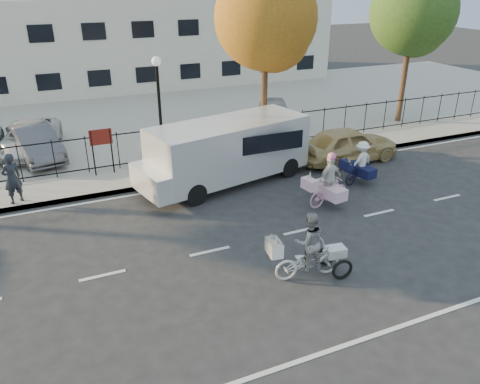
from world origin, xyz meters
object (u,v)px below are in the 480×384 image
zebra_trike (308,253)px  lot_car_b (30,137)px  lamppost (159,93)px  lot_car_d (275,112)px  pedestrian (12,178)px  unicorn_bike (328,186)px  lot_car_c (35,143)px  gold_sedan (348,144)px  bull_bike (360,167)px  white_van (226,150)px

zebra_trike → lot_car_b: zebra_trike is taller
lamppost → lot_car_d: lamppost is taller
lamppost → pedestrian: bearing=-165.8°
unicorn_bike → lot_car_b: unicorn_bike is taller
lamppost → lot_car_b: 6.68m
unicorn_bike → pedestrian: (-9.77, 4.19, 0.32)m
lot_car_c → lot_car_d: size_ratio=1.09×
gold_sedan → lot_car_d: gold_sedan is taller
bull_bike → pedestrian: pedestrian is taller
lot_car_c → white_van: bearing=-50.7°
lot_car_c → lamppost: bearing=-44.0°
unicorn_bike → gold_sedan: unicorn_bike is taller
lamppost → pedestrian: lamppost is taller
lot_car_b → lot_car_d: size_ratio=1.22×
lamppost → white_van: 3.47m
bull_bike → lamppost: bearing=44.1°
lot_car_d → pedestrian: bearing=-137.7°
gold_sedan → pedestrian: pedestrian is taller
zebra_trike → lot_car_d: 13.65m
bull_bike → white_van: bearing=53.8°
unicorn_bike → gold_sedan: size_ratio=0.44×
lamppost → lot_car_c: 5.97m
pedestrian → lot_car_c: (0.84, 4.32, -0.19)m
gold_sedan → lot_car_d: bearing=2.9°
lot_car_d → zebra_trike: bearing=-93.2°
unicorn_bike → pedestrian: 10.63m
white_van → lot_car_d: size_ratio=1.83×
zebra_trike → unicorn_bike: (2.83, 3.37, -0.01)m
white_van → gold_sedan: size_ratio=1.60×
unicorn_bike → white_van: (-2.39, 3.29, 0.59)m
lamppost → white_van: size_ratio=0.62×
lot_car_b → lot_car_d: bearing=8.6°
white_van → pedestrian: size_ratio=3.99×
lamppost → lot_car_b: size_ratio=0.93×
unicorn_bike → lot_car_d: (2.71, 9.10, 0.10)m
lot_car_c → lot_car_b: bearing=87.8°
lot_car_c → pedestrian: bearing=-113.1°
pedestrian → unicorn_bike: bearing=128.0°
bull_bike → lot_car_b: (-11.32, 8.35, 0.15)m
unicorn_bike → lot_car_b: size_ratio=0.41×
unicorn_bike → white_van: bearing=26.8°
lamppost → lot_car_d: bearing=26.8°
bull_bike → lot_car_d: 7.93m
zebra_trike → pedestrian: (-6.93, 7.56, 0.31)m
lot_car_b → zebra_trike: bearing=-53.4°
unicorn_bike → white_van: size_ratio=0.28×
zebra_trike → pedestrian: 10.27m
unicorn_bike → bull_bike: 2.51m
lamppost → bull_bike: (6.45, -4.41, -2.46)m
bull_bike → white_van: 5.10m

